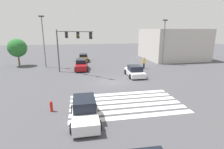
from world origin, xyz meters
TOP-DOWN VIEW (x-y plane):
  - ground_plane at (0.00, 0.00)m, footprint 115.58×115.58m
  - crosswalk_markings at (0.00, -6.41)m, footprint 9.51×5.35m
  - traffic_signal_mast at (-5.10, 5.10)m, footprint 4.91×4.91m
  - car_0 at (-2.95, 15.50)m, footprint 1.99×4.76m
  - car_1 at (3.57, 2.22)m, footprint 2.27×4.39m
  - car_2 at (-3.59, -8.65)m, footprint 1.95×4.34m
  - car_4 at (-3.52, 7.89)m, footprint 2.10×4.93m
  - corner_building at (16.12, 15.19)m, footprint 11.33×11.33m
  - pedestrian at (6.53, 6.52)m, footprint 0.41×0.41m
  - street_light_pole_a at (-9.34, 10.47)m, footprint 0.80×0.36m
  - street_light_pole_b at (11.07, 9.16)m, footprint 0.80×0.36m
  - tree_corner_a at (-14.10, 12.54)m, footprint 3.12×3.12m
  - fire_hydrant at (-6.09, -6.77)m, footprint 0.22×0.22m

SIDE VIEW (x-z plane):
  - ground_plane at x=0.00m, z-range 0.00..0.00m
  - crosswalk_markings at x=0.00m, z-range 0.00..0.01m
  - fire_hydrant at x=-6.09m, z-range 0.00..0.86m
  - car_1 at x=3.57m, z-range -0.07..1.40m
  - car_0 at x=-2.95m, z-range -0.03..1.43m
  - car_2 at x=-3.59m, z-range -0.07..1.51m
  - car_4 at x=-3.52m, z-range -0.06..1.53m
  - pedestrian at x=6.53m, z-range 0.11..1.90m
  - tree_corner_a at x=-14.10m, z-range 0.79..5.49m
  - corner_building at x=16.12m, z-range 0.00..6.30m
  - traffic_signal_mast at x=-5.10m, z-range 1.53..7.73m
  - street_light_pole_b at x=11.07m, z-range 0.79..8.64m
  - street_light_pole_a at x=-9.34m, z-range 0.80..9.12m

